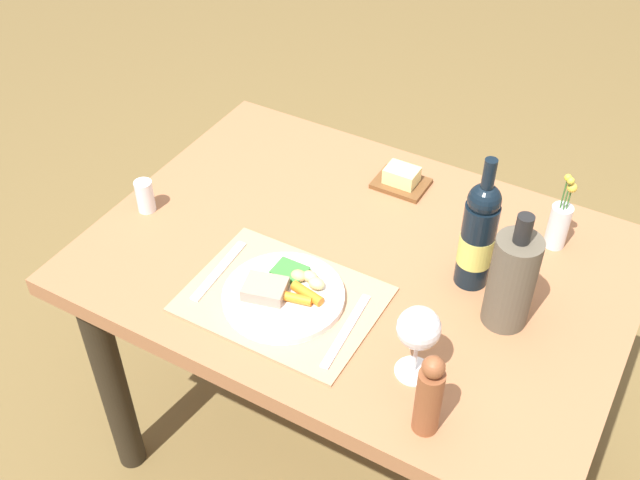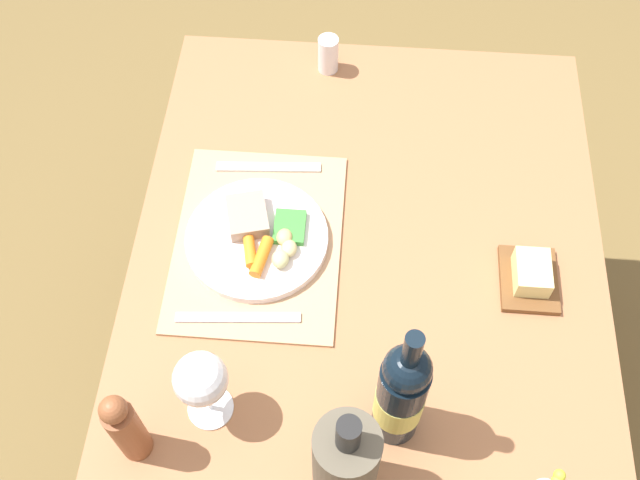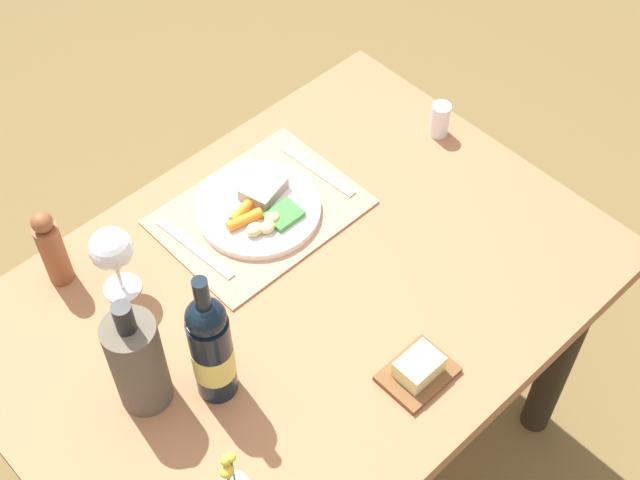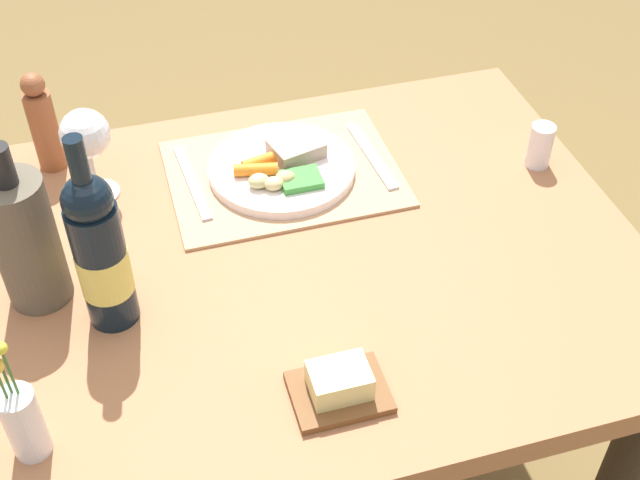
% 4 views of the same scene
% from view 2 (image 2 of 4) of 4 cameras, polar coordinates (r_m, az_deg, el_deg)
% --- Properties ---
extents(ground_plane, '(8.00, 8.00, 0.00)m').
position_cam_2_polar(ground_plane, '(2.00, 2.39, -13.56)').
color(ground_plane, brown).
extents(dining_table, '(1.19, 0.85, 0.74)m').
position_cam_2_polar(dining_table, '(1.43, 3.28, -5.60)').
color(dining_table, '#A16943').
rests_on(dining_table, ground_plane).
extents(placemat, '(0.40, 0.30, 0.01)m').
position_cam_2_polar(placemat, '(1.37, -4.72, -0.03)').
color(placemat, tan).
rests_on(placemat, dining_table).
extents(dinner_plate, '(0.26, 0.26, 0.04)m').
position_cam_2_polar(dinner_plate, '(1.36, -4.72, 0.27)').
color(dinner_plate, white).
rests_on(dinner_plate, placemat).
extents(fork, '(0.03, 0.20, 0.00)m').
position_cam_2_polar(fork, '(1.46, -3.94, 5.55)').
color(fork, silver).
rests_on(fork, placemat).
extents(knife, '(0.03, 0.21, 0.00)m').
position_cam_2_polar(knife, '(1.29, -6.25, -5.88)').
color(knife, silver).
rests_on(knife, placemat).
extents(salt_shaker, '(0.04, 0.04, 0.08)m').
position_cam_2_polar(salt_shaker, '(1.61, 0.63, 13.94)').
color(salt_shaker, white).
rests_on(salt_shaker, dining_table).
extents(wine_bottle, '(0.07, 0.07, 0.32)m').
position_cam_2_polar(wine_bottle, '(1.11, 6.18, -11.59)').
color(wine_bottle, black).
rests_on(wine_bottle, dining_table).
extents(pepper_mill, '(0.05, 0.05, 0.19)m').
position_cam_2_polar(pepper_mill, '(1.16, -14.57, -13.66)').
color(pepper_mill, brown).
rests_on(pepper_mill, dining_table).
extents(butter_dish, '(0.13, 0.10, 0.05)m').
position_cam_2_polar(butter_dish, '(1.36, 15.71, -2.62)').
color(butter_dish, brown).
rests_on(butter_dish, dining_table).
extents(cooler_bottle, '(0.09, 0.09, 0.27)m').
position_cam_2_polar(cooler_bottle, '(1.09, 1.94, -16.64)').
color(cooler_bottle, brown).
rests_on(cooler_bottle, dining_table).
extents(wine_glass, '(0.08, 0.08, 0.17)m').
position_cam_2_polar(wine_glass, '(1.13, -9.05, -10.49)').
color(wine_glass, white).
rests_on(wine_glass, dining_table).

